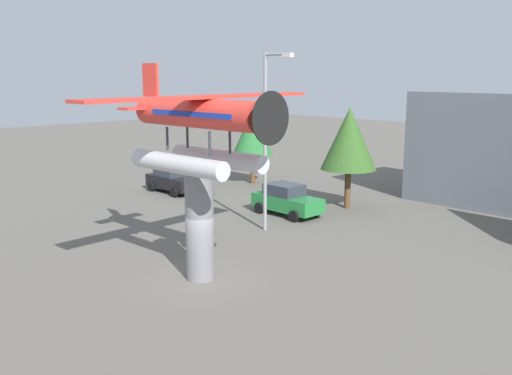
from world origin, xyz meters
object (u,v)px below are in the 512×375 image
(car_near_black, at_px, (173,179))
(streetlight_primary, at_px, (268,131))
(car_mid_green, at_px, (286,200))
(tree_east, at_px, (349,139))
(floatplane_monument, at_px, (200,126))
(display_pedestal, at_px, (200,225))
(tree_west, at_px, (253,133))

(car_near_black, height_order, streetlight_primary, streetlight_primary)
(car_mid_green, bearing_deg, tree_east, 70.53)
(floatplane_monument, bearing_deg, tree_east, 101.10)
(floatplane_monument, bearing_deg, car_mid_green, 112.97)
(car_mid_green, relative_size, tree_east, 0.70)
(display_pedestal, xyz_separation_m, car_near_black, (-14.44, 8.91, -1.28))
(tree_west, relative_size, tree_east, 0.90)
(car_mid_green, bearing_deg, display_pedestal, -64.17)
(display_pedestal, relative_size, car_near_black, 1.03)
(display_pedestal, distance_m, floatplane_monument, 3.83)
(floatplane_monument, bearing_deg, car_near_black, 145.08)
(car_near_black, xyz_separation_m, car_mid_green, (9.63, 1.03, 0.00))
(display_pedestal, xyz_separation_m, floatplane_monument, (0.13, 0.01, 3.83))
(floatplane_monument, distance_m, car_near_black, 17.83)
(car_near_black, bearing_deg, tree_west, 77.58)
(floatplane_monument, distance_m, car_mid_green, 12.22)
(car_near_black, distance_m, car_mid_green, 9.68)
(car_near_black, distance_m, tree_west, 6.89)
(tree_west, bearing_deg, car_near_black, -102.42)
(car_mid_green, distance_m, tree_east, 5.23)
(floatplane_monument, height_order, tree_east, floatplane_monument)
(car_mid_green, bearing_deg, streetlight_primary, -62.38)
(floatplane_monument, height_order, tree_west, floatplane_monument)
(streetlight_primary, distance_m, tree_east, 7.05)
(streetlight_primary, height_order, tree_west, streetlight_primary)
(display_pedestal, bearing_deg, tree_west, 131.01)
(floatplane_monument, relative_size, car_mid_green, 2.49)
(streetlight_primary, bearing_deg, tree_east, 92.33)
(car_mid_green, xyz_separation_m, tree_east, (1.36, 3.84, 3.28))
(car_mid_green, distance_m, streetlight_primary, 5.52)
(streetlight_primary, relative_size, tree_east, 1.49)
(car_mid_green, bearing_deg, tree_west, 148.34)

